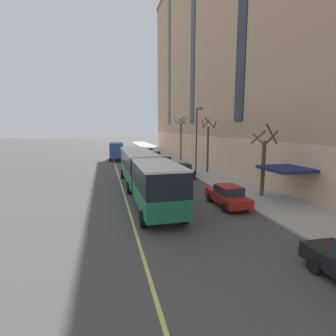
{
  "coord_description": "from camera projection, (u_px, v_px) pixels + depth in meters",
  "views": [
    {
      "loc": [
        -3.59,
        -19.52,
        5.77
      ],
      "look_at": [
        2.36,
        5.03,
        1.8
      ],
      "focal_mm": 28.0,
      "sensor_mm": 36.0,
      "label": 1
    }
  ],
  "objects": [
    {
      "name": "sidewalk",
      "position": [
        238.0,
        186.0,
        25.41
      ],
      "size": [
        5.19,
        160.0,
        0.15
      ],
      "primitive_type": "cube",
      "color": "#ADA89E",
      "rests_on": "ground"
    },
    {
      "name": "city_bus",
      "position": [
        144.0,
        171.0,
        22.56
      ],
      "size": [
        3.02,
        18.16,
        3.46
      ],
      "color": "#1E704C",
      "rests_on": "ground"
    },
    {
      "name": "street_tree_far_uptown",
      "position": [
        208.0,
        144.0,
        32.51
      ],
      "size": [
        1.96,
        1.92,
        6.76
      ],
      "color": "brown",
      "rests_on": "sidewalk"
    },
    {
      "name": "lane_centerline",
      "position": [
        124.0,
        194.0,
        22.86
      ],
      "size": [
        0.16,
        140.0,
        0.01
      ],
      "primitive_type": "cube",
      "color": "#E0D66B",
      "rests_on": "ground"
    },
    {
      "name": "parked_car_red_4",
      "position": [
        227.0,
        196.0,
        19.22
      ],
      "size": [
        1.93,
        4.43,
        1.56
      ],
      "color": "#B21E19",
      "rests_on": "ground"
    },
    {
      "name": "parked_car_silver_2",
      "position": [
        148.0,
        152.0,
        53.49
      ],
      "size": [
        2.12,
        4.82,
        1.56
      ],
      "color": "#B7B7BC",
      "rests_on": "ground"
    },
    {
      "name": "ground_plane",
      "position": [
        154.0,
        201.0,
        20.47
      ],
      "size": [
        260.0,
        260.0,
        0.0
      ],
      "primitive_type": "plane",
      "color": "#4C4947"
    },
    {
      "name": "box_truck",
      "position": [
        116.0,
        151.0,
        45.17
      ],
      "size": [
        2.55,
        6.5,
        3.07
      ],
      "color": "#285199",
      "rests_on": "ground"
    },
    {
      "name": "street_tree_far_downtown",
      "position": [
        181.0,
        138.0,
        43.86
      ],
      "size": [
        1.92,
        1.9,
        7.33
      ],
      "color": "brown",
      "rests_on": "sidewalk"
    },
    {
      "name": "street_lamp",
      "position": [
        197.0,
        135.0,
        30.41
      ],
      "size": [
        0.36,
        1.48,
        7.77
      ],
      "color": "#2D2D30",
      "rests_on": "sidewalk"
    },
    {
      "name": "parked_car_champagne_1",
      "position": [
        164.0,
        161.0,
        38.91
      ],
      "size": [
        2.05,
        4.57,
        1.56
      ],
      "color": "#BCAD89",
      "rests_on": "ground"
    },
    {
      "name": "parked_car_black_5",
      "position": [
        182.0,
        170.0,
        30.55
      ],
      "size": [
        1.95,
        4.41,
        1.56
      ],
      "color": "black",
      "rests_on": "ground"
    },
    {
      "name": "parked_car_champagne_6",
      "position": [
        155.0,
        155.0,
        46.93
      ],
      "size": [
        1.95,
        4.21,
        1.56
      ],
      "color": "#BCAD89",
      "rests_on": "ground"
    },
    {
      "name": "street_tree_mid_block",
      "position": [
        264.0,
        161.0,
        21.23
      ],
      "size": [
        1.74,
        1.78,
        5.88
      ],
      "color": "brown",
      "rests_on": "sidewalk"
    }
  ]
}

